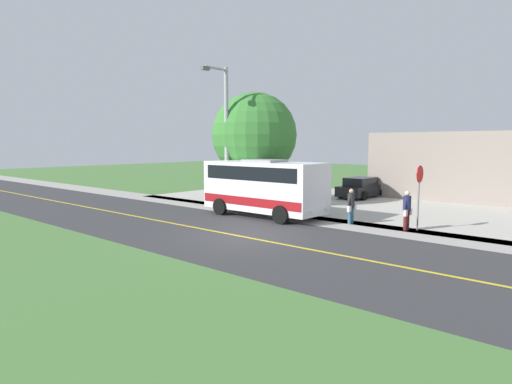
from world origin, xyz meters
TOP-DOWN VIEW (x-y plane):
  - ground_plane at (0.00, 0.00)m, footprint 120.00×120.00m
  - road_surface at (0.00, 0.00)m, footprint 8.00×100.00m
  - sidewalk at (-5.20, 0.00)m, footprint 2.40×100.00m
  - parking_lot_surface at (-12.40, 3.00)m, footprint 14.00×36.00m
  - road_centre_line at (0.00, 0.00)m, footprint 0.16×100.00m
  - shuttle_bus_front at (-4.55, -2.64)m, footprint 2.75×6.76m
  - pedestrian_with_bags at (-5.79, 4.55)m, footprint 0.72×0.34m
  - pedestrian_waiting at (-5.51, 1.95)m, footprint 0.72×0.34m
  - stop_sign at (-6.10, 4.94)m, footprint 0.76×0.07m
  - street_light_pole at (-4.88, -5.86)m, footprint 1.97×0.24m
  - parked_car_near at (-15.23, -2.50)m, footprint 4.42×2.07m
  - tree_curbside at (-7.40, -5.82)m, footprint 5.24×5.24m

SIDE VIEW (x-z plane):
  - ground_plane at x=0.00m, z-range 0.00..0.00m
  - sidewalk at x=-5.20m, z-range 0.00..0.01m
  - parking_lot_surface at x=-12.40m, z-range 0.00..0.01m
  - road_surface at x=0.00m, z-range 0.00..0.01m
  - road_centre_line at x=0.00m, z-range 0.01..0.01m
  - parked_car_near at x=-15.23m, z-range -0.04..1.41m
  - pedestrian_waiting at x=-5.51m, z-range 0.06..1.76m
  - pedestrian_with_bags at x=-5.79m, z-range 0.07..1.83m
  - shuttle_bus_front at x=-4.55m, z-range 0.15..3.15m
  - stop_sign at x=-6.10m, z-range 0.52..3.40m
  - tree_curbside at x=-7.40m, z-range 0.86..7.84m
  - street_light_pole at x=-4.88m, z-range 0.41..8.54m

